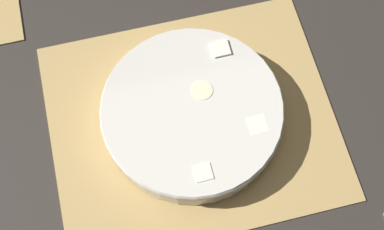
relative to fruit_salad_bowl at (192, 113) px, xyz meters
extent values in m
plane|color=#2D2823|center=(0.00, 0.00, -0.04)|extent=(6.00, 6.00, 0.00)
cube|color=tan|center=(0.00, 0.00, -0.03)|extent=(0.44, 0.37, 0.01)
cube|color=#4C381E|center=(-0.17, 0.00, -0.03)|extent=(0.01, 0.36, 0.00)
cube|color=#4C381E|center=(-0.12, 0.00, -0.03)|extent=(0.01, 0.36, 0.00)
cube|color=#4C381E|center=(-0.07, 0.00, -0.03)|extent=(0.01, 0.36, 0.00)
cube|color=#4C381E|center=(-0.02, 0.00, -0.03)|extent=(0.01, 0.36, 0.00)
cube|color=#4C381E|center=(0.02, 0.00, -0.03)|extent=(0.01, 0.36, 0.00)
cube|color=#4C381E|center=(0.07, 0.00, -0.03)|extent=(0.01, 0.36, 0.00)
cube|color=#4C381E|center=(0.12, 0.00, -0.03)|extent=(0.01, 0.36, 0.00)
cube|color=#4C381E|center=(0.17, 0.00, -0.03)|extent=(0.01, 0.36, 0.00)
cylinder|color=silver|center=(0.00, 0.00, 0.00)|extent=(0.27, 0.27, 0.05)
torus|color=silver|center=(0.00, 0.00, 0.01)|extent=(0.27, 0.27, 0.01)
cylinder|color=#F4EABC|center=(-0.02, -0.02, 0.02)|extent=(0.03, 0.03, 0.01)
cylinder|color=#F4EABC|center=(0.04, 0.00, 0.01)|extent=(0.02, 0.02, 0.01)
cylinder|color=#F4EABC|center=(0.07, 0.06, 0.01)|extent=(0.03, 0.03, 0.01)
cylinder|color=#F4EABC|center=(0.00, 0.04, 0.00)|extent=(0.03, 0.03, 0.01)
cylinder|color=#F4EABC|center=(0.02, -0.09, 0.01)|extent=(0.03, 0.03, 0.01)
cylinder|color=#F4EABC|center=(0.10, -0.02, 0.00)|extent=(0.03, 0.03, 0.01)
cylinder|color=#F4EABC|center=(0.08, 0.03, -0.01)|extent=(0.03, 0.03, 0.01)
cube|color=white|center=(-0.05, 0.02, 0.01)|extent=(0.02, 0.02, 0.02)
cube|color=white|center=(-0.07, -0.08, 0.01)|extent=(0.03, 0.03, 0.03)
cube|color=white|center=(-0.08, 0.05, 0.01)|extent=(0.03, 0.03, 0.03)
cube|color=white|center=(0.05, 0.06, -0.01)|extent=(0.02, 0.02, 0.02)
cube|color=white|center=(0.03, 0.03, 0.00)|extent=(0.03, 0.03, 0.03)
cube|color=white|center=(0.01, 0.10, 0.01)|extent=(0.02, 0.02, 0.02)
ellipsoid|color=#F9A338|center=(-0.05, 0.05, -0.01)|extent=(0.04, 0.02, 0.02)
ellipsoid|color=#B2231E|center=(-0.08, 0.01, -0.02)|extent=(0.03, 0.02, 0.01)
ellipsoid|color=#F9A338|center=(0.07, 0.01, 0.01)|extent=(0.03, 0.02, 0.02)
ellipsoid|color=#F9A338|center=(-0.09, -0.03, 0.00)|extent=(0.03, 0.02, 0.02)
ellipsoid|color=#B2231E|center=(-0.03, 0.01, 0.00)|extent=(0.03, 0.02, 0.01)
camera|label=1|loc=(0.07, 0.30, 0.74)|focal=50.00mm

